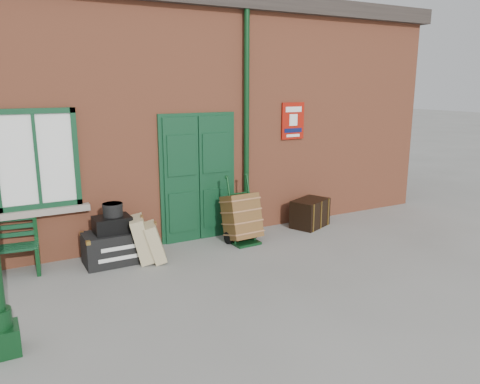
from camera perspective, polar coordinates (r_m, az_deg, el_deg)
ground at (r=7.48m, az=1.73°, el=-8.46°), size 80.00×80.00×0.00m
station_building at (r=10.15m, az=-8.30°, el=9.62°), size 10.30×4.30×4.36m
houdini_trunk at (r=7.62m, az=-14.78°, el=-6.49°), size 1.00×0.56×0.50m
strongbox at (r=7.50m, az=-15.32°, el=-3.83°), size 0.55×0.40×0.25m
hatbox at (r=7.47m, az=-15.25°, el=-2.09°), size 0.30×0.30×0.20m
suitcase_back at (r=7.53m, az=-11.90°, el=-5.63°), size 0.47×0.58×0.74m
suitcase_front at (r=7.50m, az=-10.34°, el=-6.03°), size 0.45×0.53×0.63m
porter_trolley at (r=8.23m, az=0.22°, el=-3.12°), size 0.59×0.64×1.17m
dark_trunk at (r=9.29m, az=8.52°, el=-2.55°), size 0.88×0.75×0.54m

